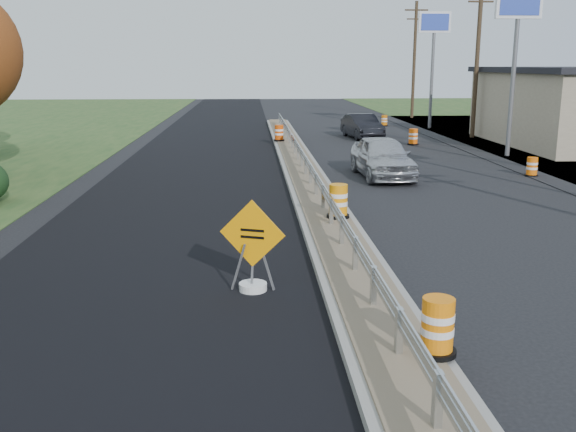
{
  "coord_description": "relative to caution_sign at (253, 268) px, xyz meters",
  "views": [
    {
      "loc": [
        -2.18,
        -14.74,
        4.43
      ],
      "look_at": [
        -1.34,
        -0.74,
        1.1
      ],
      "focal_mm": 40.0,
      "sensor_mm": 36.0,
      "label": 1
    }
  ],
  "objects": [
    {
      "name": "ground",
      "position": [
        2.15,
        2.56,
        -0.47
      ],
      "size": [
        140.0,
        140.0,
        0.0
      ],
      "primitive_type": "plane",
      "color": "black",
      "rests_on": "ground"
    },
    {
      "name": "milled_overlay",
      "position": [
        -2.25,
        12.56,
        -0.47
      ],
      "size": [
        7.2,
        120.0,
        0.01
      ],
      "primitive_type": "cube",
      "color": "black",
      "rests_on": "ground"
    },
    {
      "name": "median",
      "position": [
        2.15,
        10.56,
        -0.36
      ],
      "size": [
        1.6,
        55.0,
        0.23
      ],
      "color": "gray",
      "rests_on": "ground"
    },
    {
      "name": "guardrail",
      "position": [
        2.15,
        11.56,
        0.25
      ],
      "size": [
        0.1,
        46.15,
        0.72
      ],
      "color": "silver",
      "rests_on": "median"
    },
    {
      "name": "pylon_sign_mid",
      "position": [
        12.65,
        18.56,
        6.0
      ],
      "size": [
        2.2,
        0.3,
        7.9
      ],
      "color": "slate",
      "rests_on": "ground"
    },
    {
      "name": "pylon_sign_north",
      "position": [
        12.65,
        32.56,
        6.0
      ],
      "size": [
        2.2,
        0.3,
        7.9
      ],
      "color": "slate",
      "rests_on": "ground"
    },
    {
      "name": "utility_pole_nmid",
      "position": [
        13.65,
        26.56,
        4.46
      ],
      "size": [
        1.9,
        0.26,
        9.4
      ],
      "color": "#473523",
      "rests_on": "ground"
    },
    {
      "name": "utility_pole_north",
      "position": [
        13.65,
        41.56,
        4.46
      ],
      "size": [
        1.9,
        0.26,
        9.4
      ],
      "color": "#473523",
      "rests_on": "ground"
    },
    {
      "name": "caution_sign",
      "position": [
        0.0,
        0.0,
        0.0
      ],
      "size": [
        1.29,
        0.56,
        1.86
      ],
      "rotation": [
        0.0,
        0.0,
        -0.34
      ],
      "color": "white",
      "rests_on": "ground"
    },
    {
      "name": "barrel_median_near",
      "position": [
        2.7,
        -3.53,
        0.18
      ],
      "size": [
        0.6,
        0.6,
        0.88
      ],
      "color": "black",
      "rests_on": "median"
    },
    {
      "name": "barrel_median_mid",
      "position": [
        2.42,
        5.22,
        0.21
      ],
      "size": [
        0.64,
        0.64,
        0.94
      ],
      "color": "black",
      "rests_on": "median"
    },
    {
      "name": "barrel_median_far",
      "position": [
        1.63,
        23.76,
        0.18
      ],
      "size": [
        0.6,
        0.6,
        0.88
      ],
      "color": "black",
      "rests_on": "median"
    },
    {
      "name": "barrel_shoulder_near",
      "position": [
        11.35,
        12.81,
        -0.1
      ],
      "size": [
        0.53,
        0.53,
        0.78
      ],
      "color": "black",
      "rests_on": "ground"
    },
    {
      "name": "barrel_shoulder_mid",
      "position": [
        9.15,
        23.35,
        -0.04
      ],
      "size": [
        0.61,
        0.61,
        0.9
      ],
      "color": "black",
      "rests_on": "ground"
    },
    {
      "name": "barrel_shoulder_far",
      "position": [
        9.85,
        34.61,
        -0.1
      ],
      "size": [
        0.54,
        0.54,
        0.79
      ],
      "color": "black",
      "rests_on": "ground"
    },
    {
      "name": "car_silver",
      "position": [
        5.27,
        12.98,
        0.35
      ],
      "size": [
        2.15,
        4.89,
        1.64
      ],
      "primitive_type": "imported",
      "rotation": [
        0.0,
        0.0,
        0.04
      ],
      "color": "#BBBCC0",
      "rests_on": "ground"
    },
    {
      "name": "car_dark_mid",
      "position": [
        6.85,
        26.78,
        0.26
      ],
      "size": [
        2.12,
        4.6,
        1.46
      ],
      "primitive_type": "imported",
      "rotation": [
        0.0,
        0.0,
        0.13
      ],
      "color": "black",
      "rests_on": "ground"
    }
  ]
}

